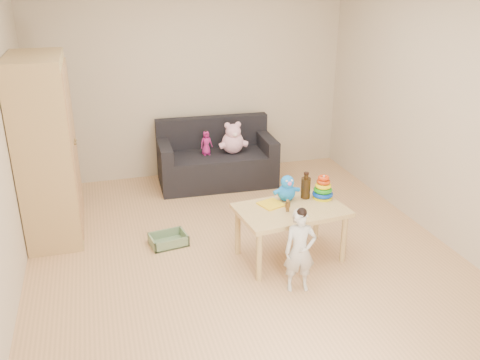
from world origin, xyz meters
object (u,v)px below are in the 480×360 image
object	(u,v)px
wardrobe	(46,149)
sofa	(217,168)
toddler	(300,252)
play_table	(290,233)

from	to	relation	value
wardrobe	sofa	bearing A→B (deg)	23.22
wardrobe	toddler	size ratio (longest dim) A/B	2.52
toddler	play_table	bearing A→B (deg)	87.29
sofa	toddler	distance (m)	2.51
wardrobe	toddler	bearing A→B (deg)	-39.64
wardrobe	play_table	distance (m)	2.52
wardrobe	play_table	size ratio (longest dim) A/B	1.85
play_table	toddler	xyz separation A→B (m)	(-0.12, -0.51, 0.10)
toddler	wardrobe	bearing A→B (deg)	150.63
wardrobe	toddler	xyz separation A→B (m)	(2.02, -1.68, -0.55)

